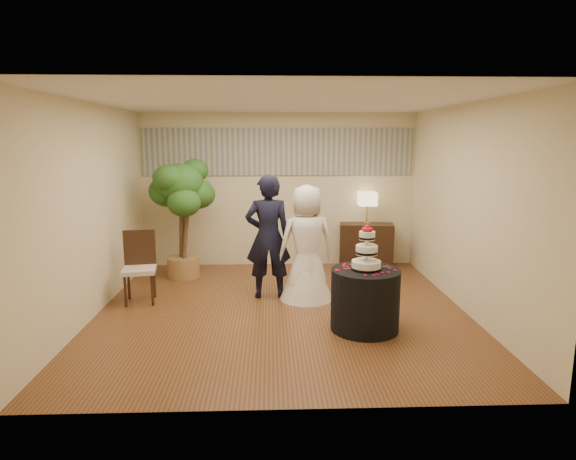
{
  "coord_description": "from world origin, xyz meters",
  "views": [
    {
      "loc": [
        -0.15,
        -6.33,
        2.32
      ],
      "look_at": [
        0.1,
        0.4,
        1.05
      ],
      "focal_mm": 30.0,
      "sensor_mm": 36.0,
      "label": 1
    }
  ],
  "objects_px": {
    "cake_table": "(365,300)",
    "console": "(366,245)",
    "bride": "(307,243)",
    "table_lamp": "(367,208)",
    "ficus_tree": "(182,218)",
    "side_chair": "(139,268)",
    "groom": "(268,237)",
    "wedding_cake": "(367,247)"
  },
  "relations": [
    {
      "from": "ficus_tree",
      "to": "side_chair",
      "type": "height_order",
      "value": "ficus_tree"
    },
    {
      "from": "side_chair",
      "to": "bride",
      "type": "bearing_deg",
      "value": -6.93
    },
    {
      "from": "cake_table",
      "to": "table_lamp",
      "type": "height_order",
      "value": "table_lamp"
    },
    {
      "from": "bride",
      "to": "side_chair",
      "type": "distance_m",
      "value": 2.43
    },
    {
      "from": "wedding_cake",
      "to": "table_lamp",
      "type": "height_order",
      "value": "table_lamp"
    },
    {
      "from": "groom",
      "to": "cake_table",
      "type": "distance_m",
      "value": 1.84
    },
    {
      "from": "cake_table",
      "to": "groom",
      "type": "bearing_deg",
      "value": 132.65
    },
    {
      "from": "wedding_cake",
      "to": "console",
      "type": "relative_size",
      "value": 0.58
    },
    {
      "from": "console",
      "to": "table_lamp",
      "type": "relative_size",
      "value": 1.67
    },
    {
      "from": "groom",
      "to": "cake_table",
      "type": "bearing_deg",
      "value": 130.43
    },
    {
      "from": "groom",
      "to": "bride",
      "type": "bearing_deg",
      "value": 167.16
    },
    {
      "from": "cake_table",
      "to": "ficus_tree",
      "type": "bearing_deg",
      "value": 137.65
    },
    {
      "from": "bride",
      "to": "table_lamp",
      "type": "bearing_deg",
      "value": -137.91
    },
    {
      "from": "groom",
      "to": "side_chair",
      "type": "xyz_separation_m",
      "value": [
        -1.85,
        -0.18,
        -0.4
      ]
    },
    {
      "from": "console",
      "to": "table_lamp",
      "type": "height_order",
      "value": "table_lamp"
    },
    {
      "from": "bride",
      "to": "ficus_tree",
      "type": "distance_m",
      "value": 2.37
    },
    {
      "from": "bride",
      "to": "cake_table",
      "type": "distance_m",
      "value": 1.43
    },
    {
      "from": "groom",
      "to": "ficus_tree",
      "type": "bearing_deg",
      "value": -39.78
    },
    {
      "from": "cake_table",
      "to": "ficus_tree",
      "type": "height_order",
      "value": "ficus_tree"
    },
    {
      "from": "wedding_cake",
      "to": "console",
      "type": "distance_m",
      "value": 3.1
    },
    {
      "from": "bride",
      "to": "console",
      "type": "bearing_deg",
      "value": -137.91
    },
    {
      "from": "bride",
      "to": "table_lamp",
      "type": "distance_m",
      "value": 2.18
    },
    {
      "from": "console",
      "to": "ficus_tree",
      "type": "relative_size",
      "value": 0.47
    },
    {
      "from": "cake_table",
      "to": "wedding_cake",
      "type": "xyz_separation_m",
      "value": [
        0.0,
        0.0,
        0.66
      ]
    },
    {
      "from": "bride",
      "to": "side_chair",
      "type": "xyz_separation_m",
      "value": [
        -2.41,
        -0.08,
        -0.33
      ]
    },
    {
      "from": "wedding_cake",
      "to": "side_chair",
      "type": "height_order",
      "value": "wedding_cake"
    },
    {
      "from": "table_lamp",
      "to": "side_chair",
      "type": "height_order",
      "value": "table_lamp"
    },
    {
      "from": "console",
      "to": "ficus_tree",
      "type": "height_order",
      "value": "ficus_tree"
    },
    {
      "from": "bride",
      "to": "side_chair",
      "type": "bearing_deg",
      "value": -11.33
    },
    {
      "from": "wedding_cake",
      "to": "console",
      "type": "height_order",
      "value": "wedding_cake"
    },
    {
      "from": "cake_table",
      "to": "wedding_cake",
      "type": "distance_m",
      "value": 0.66
    },
    {
      "from": "groom",
      "to": "table_lamp",
      "type": "bearing_deg",
      "value": -139.13
    },
    {
      "from": "ficus_tree",
      "to": "groom",
      "type": "bearing_deg",
      "value": -37.56
    },
    {
      "from": "wedding_cake",
      "to": "table_lamp",
      "type": "relative_size",
      "value": 0.96
    },
    {
      "from": "cake_table",
      "to": "console",
      "type": "distance_m",
      "value": 3.03
    },
    {
      "from": "groom",
      "to": "ficus_tree",
      "type": "xyz_separation_m",
      "value": [
        -1.46,
        1.12,
        0.11
      ]
    },
    {
      "from": "console",
      "to": "side_chair",
      "type": "height_order",
      "value": "side_chair"
    },
    {
      "from": "table_lamp",
      "to": "groom",
      "type": "bearing_deg",
      "value": -136.92
    },
    {
      "from": "groom",
      "to": "side_chair",
      "type": "relative_size",
      "value": 1.78
    },
    {
      "from": "groom",
      "to": "side_chair",
      "type": "bearing_deg",
      "value": 3.45
    },
    {
      "from": "bride",
      "to": "groom",
      "type": "bearing_deg",
      "value": -23.82
    },
    {
      "from": "console",
      "to": "bride",
      "type": "bearing_deg",
      "value": -116.28
    }
  ]
}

